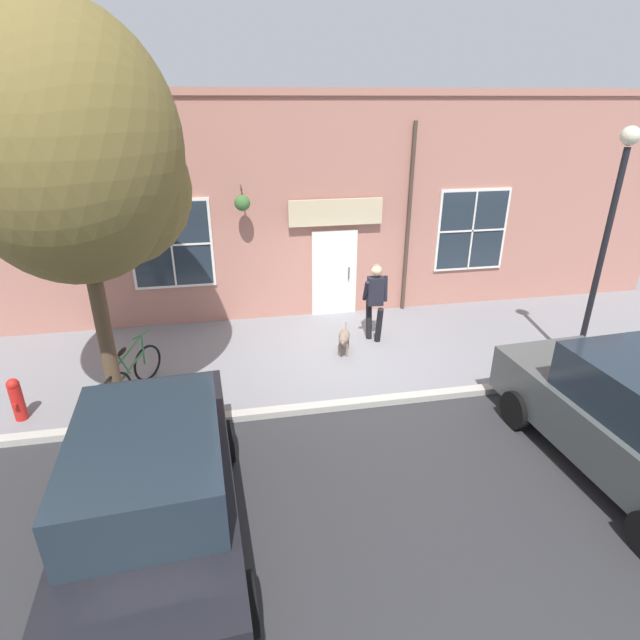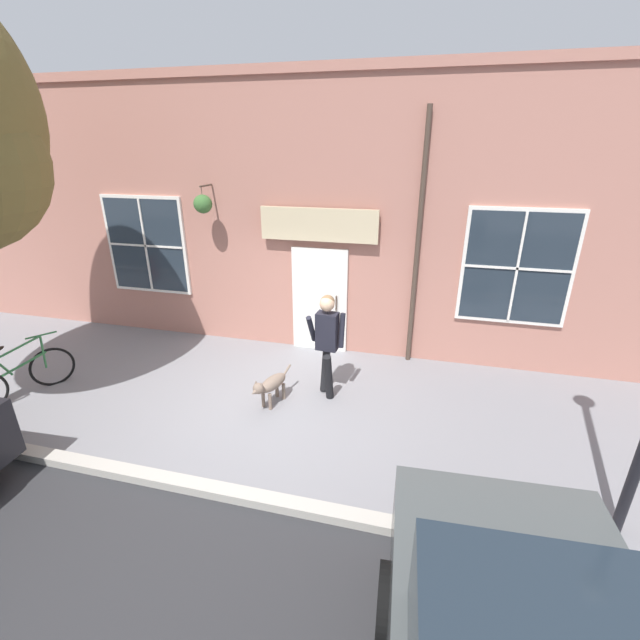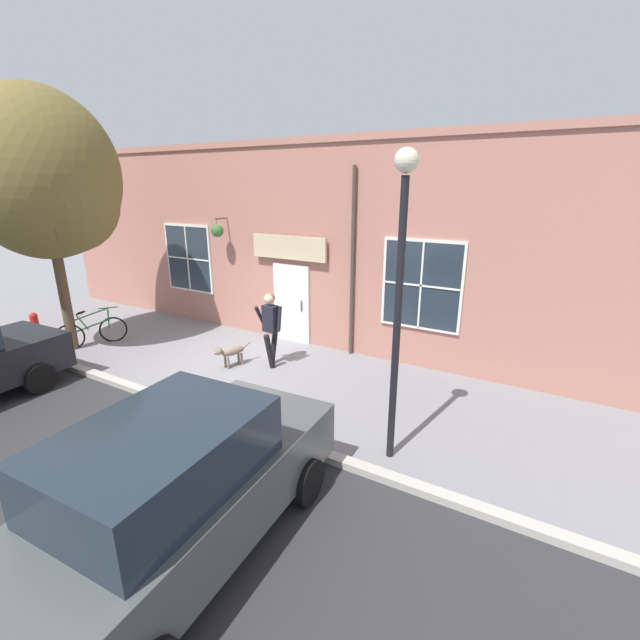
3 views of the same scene
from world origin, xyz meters
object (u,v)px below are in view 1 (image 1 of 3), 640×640
object	(u,v)px
dog_on_leash	(344,338)
leaning_bicycle	(133,374)
pedestrian_walking	(375,295)
fire_hydrant	(17,399)
street_lamp	(611,218)
parked_car_mid_block	(639,422)
street_tree_by_curb	(79,159)
parked_car_nearest_curb	(155,487)

from	to	relation	value
dog_on_leash	leaning_bicycle	size ratio (longest dim) A/B	0.62
pedestrian_walking	fire_hydrant	bearing A→B (deg)	-74.77
pedestrian_walking	street_lamp	distance (m)	4.58
dog_on_leash	parked_car_mid_block	distance (m)	5.38
pedestrian_walking	street_tree_by_curb	xyz separation A→B (m)	(1.67, -5.03, 3.07)
parked_car_mid_block	street_lamp	world-z (taller)	street_lamp
street_lamp	fire_hydrant	xyz separation A→B (m)	(-0.09, -10.36, -2.59)
pedestrian_walking	parked_car_mid_block	size ratio (longest dim) A/B	0.40
dog_on_leash	parked_car_nearest_curb	world-z (taller)	parked_car_nearest_curb
street_lamp	street_tree_by_curb	bearing A→B (deg)	-91.54
parked_car_nearest_curb	street_lamp	world-z (taller)	street_lamp
parked_car_nearest_curb	street_lamp	distance (m)	8.59
pedestrian_walking	parked_car_mid_block	distance (m)	5.40
parked_car_nearest_curb	parked_car_mid_block	xyz separation A→B (m)	(-0.07, 6.39, 0.00)
street_tree_by_curb	street_lamp	world-z (taller)	street_tree_by_curb
street_tree_by_curb	leaning_bicycle	bearing A→B (deg)	161.65
parked_car_nearest_curb	leaning_bicycle	bearing A→B (deg)	-166.92
dog_on_leash	parked_car_mid_block	size ratio (longest dim) A/B	0.22
pedestrian_walking	dog_on_leash	world-z (taller)	pedestrian_walking
pedestrian_walking	street_tree_by_curb	size ratio (longest dim) A/B	0.28
pedestrian_walking	parked_car_nearest_curb	distance (m)	6.39
leaning_bicycle	fire_hydrant	xyz separation A→B (m)	(0.52, -1.75, 0.02)
street_lamp	fire_hydrant	world-z (taller)	street_lamp
pedestrian_walking	dog_on_leash	distance (m)	1.18
parked_car_nearest_curb	fire_hydrant	bearing A→B (deg)	-140.20
dog_on_leash	street_lamp	bearing A→B (deg)	72.84
street_tree_by_curb	street_lamp	bearing A→B (deg)	88.46
leaning_bicycle	parked_car_nearest_curb	size ratio (longest dim) A/B	0.36
parked_car_mid_block	fire_hydrant	size ratio (longest dim) A/B	5.70
dog_on_leash	parked_car_mid_block	bearing A→B (deg)	35.66
pedestrian_walking	leaning_bicycle	bearing A→B (deg)	-75.21
street_tree_by_curb	parked_car_mid_block	world-z (taller)	street_tree_by_curb
dog_on_leash	street_lamp	distance (m)	5.39
street_tree_by_curb	fire_hydrant	size ratio (longest dim) A/B	8.10
street_tree_by_curb	street_lamp	distance (m)	8.81
leaning_bicycle	street_lamp	world-z (taller)	street_lamp
dog_on_leash	street_lamp	world-z (taller)	street_lamp
leaning_bicycle	pedestrian_walking	bearing A→B (deg)	104.79
dog_on_leash	fire_hydrant	xyz separation A→B (m)	(1.30, -5.86, 0.03)
street_tree_by_curb	fire_hydrant	distance (m)	4.09
parked_car_mid_block	street_lamp	size ratio (longest dim) A/B	0.97
parked_car_mid_block	pedestrian_walking	bearing A→B (deg)	-154.48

